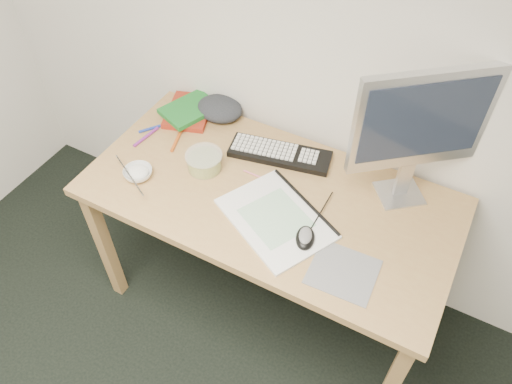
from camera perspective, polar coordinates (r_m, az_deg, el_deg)
desk at (r=1.94m, az=1.47°, el=-1.84°), size 1.40×0.70×0.75m
mousepad at (r=1.68m, az=9.93°, el=-8.97°), size 0.22×0.21×0.00m
sketchpad at (r=1.79m, az=2.29°, el=-3.06°), size 0.48×0.43×0.01m
keyboard at (r=2.01m, az=2.74°, el=4.37°), size 0.43×0.21×0.02m
monitor at (r=1.72m, az=18.33°, el=7.38°), size 0.38×0.32×0.54m
mouse at (r=1.72m, az=5.67°, el=-5.00°), size 0.10×0.12×0.04m
rice_bowl at (r=1.98m, az=-13.32°, el=2.09°), size 0.13×0.13×0.03m
chopsticks at (r=1.95m, az=-14.26°, el=1.89°), size 0.22×0.13×0.02m
fruit_tub at (r=1.95m, az=-5.94°, el=3.49°), size 0.16×0.16×0.07m
book_red at (r=2.23m, az=-7.65°, el=9.11°), size 0.25×0.29×0.02m
book_green at (r=2.21m, az=-7.59°, el=9.35°), size 0.24×0.27×0.02m
cloth_lump at (r=2.19m, az=-4.17°, el=9.48°), size 0.20×0.19×0.07m
pencil_pink at (r=1.92m, az=0.81°, el=1.58°), size 0.17×0.01×0.01m
pencil_tan at (r=1.87m, az=2.71°, el=-0.28°), size 0.17×0.10×0.01m
pencil_black at (r=1.87m, az=3.42°, el=-0.33°), size 0.18×0.03×0.01m
marker_blue at (r=2.18m, az=-11.66°, el=7.20°), size 0.08×0.11×0.01m
marker_orange at (r=2.10m, az=-9.04°, el=5.92°), size 0.05×0.14×0.01m
marker_purple at (r=2.14m, az=-12.46°, el=6.19°), size 0.03×0.14×0.01m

